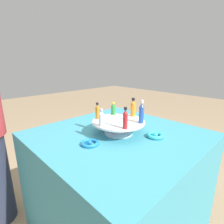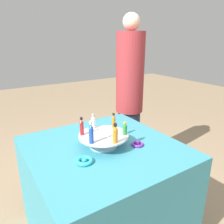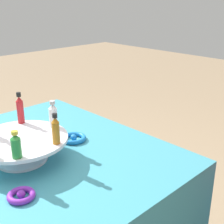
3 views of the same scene
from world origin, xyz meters
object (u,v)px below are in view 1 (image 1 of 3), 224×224
Objects in this scene: display_stand at (118,125)px; ribbon_bow_blue at (90,143)px; bottle_amber at (97,111)px; ribbon_bow_teal at (155,135)px; bottle_orange at (133,108)px; bottle_red at (125,119)px; bottle_green at (113,109)px; ribbon_bow_purple at (110,121)px; bottle_clear at (101,118)px; bottle_blue at (141,113)px.

display_stand is 0.24m from ribbon_bow_blue.
bottle_amber reaches higher than ribbon_bow_teal.
display_stand is 3.29× the size of ribbon_bow_blue.
display_stand is 3.11× the size of bottle_amber.
bottle_amber is (-0.21, 0.13, -0.01)m from bottle_orange.
ribbon_bow_blue is (-0.16, 0.12, -0.14)m from bottle_red.
bottle_green is 0.86× the size of ribbon_bow_teal.
bottle_amber reaches higher than ribbon_bow_purple.
ribbon_bow_purple and ribbon_bow_blue have the same top height.
bottle_clear is at bearing -151.48° from bottle_green.
ribbon_bow_teal is at bearing -82.39° from bottle_green.
bottle_blue is (-0.01, -0.25, 0.03)m from bottle_green.
bottle_orange reaches higher than bottle_clear.
bottle_blue is at bearing -61.48° from bottle_amber.
bottle_blue is at bearing -91.48° from bottle_green.
ribbon_bow_purple is at bearing 59.67° from bottle_red.
bottle_red is at bearing -121.48° from bottle_green.
ribbon_bow_blue is (-0.35, -0.21, 0.00)m from ribbon_bow_purple.
bottle_amber is 0.87× the size of bottle_red.
bottle_amber reaches higher than display_stand.
bottle_red reaches higher than display_stand.
bottle_red is at bearing -91.48° from bottle_amber.
ribbon_bow_purple is 0.81× the size of ribbon_bow_blue.
bottle_blue reaches higher than display_stand.
display_stand is at bearing -119.63° from ribbon_bow_purple.
bottle_orange is 0.15m from bottle_blue.
ribbon_bow_blue is at bearing 142.75° from bottle_red.
ribbon_bow_purple is at bearing 37.61° from bottle_clear.
bottle_blue reaches higher than bottle_green.
display_stand is at bearing -1.48° from bottle_clear.
bottle_green is 0.35m from ribbon_bow_teal.
ribbon_bow_purple is at bearing 90.37° from ribbon_bow_teal.
bottle_amber is 1.06× the size of ribbon_bow_blue.
bottle_red reaches higher than bottle_green.
bottle_orange reaches higher than bottle_amber.
display_stand is 3.23× the size of ribbon_bow_teal.
bottle_red is at bearing -151.48° from bottle_orange.
ribbon_bow_purple is (0.05, 0.33, -0.15)m from bottle_blue.
bottle_clear is 1.25× the size of ribbon_bow_purple.
bottle_amber is 0.29m from bottle_blue.
bottle_red is at bearing -121.48° from display_stand.
bottle_blue reaches higher than bottle_amber.
bottle_red is (0.07, -0.13, 0.01)m from bottle_clear.
bottle_amber is 0.24m from ribbon_bow_purple.
ribbon_bow_teal is (0.20, -0.08, -0.13)m from bottle_red.
bottle_red reaches higher than ribbon_bow_teal.
bottle_blue is 0.36m from ribbon_bow_blue.
bottle_blue reaches higher than ribbon_bow_purple.
bottle_amber is 1.30× the size of ribbon_bow_purple.
bottle_green is 0.25m from bottle_blue.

